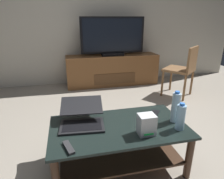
{
  "coord_description": "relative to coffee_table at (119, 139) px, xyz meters",
  "views": [
    {
      "loc": [
        -0.49,
        -1.59,
        1.29
      ],
      "look_at": [
        -0.04,
        0.32,
        0.56
      ],
      "focal_mm": 31.36,
      "sensor_mm": 36.0,
      "label": 1
    }
  ],
  "objects": [
    {
      "name": "television",
      "position": [
        0.49,
        2.3,
        0.66
      ],
      "size": [
        1.22,
        0.2,
        0.71
      ],
      "color": "black",
      "rests_on": "media_cabinet"
    },
    {
      "name": "media_cabinet",
      "position": [
        0.49,
        2.32,
        0.01
      ],
      "size": [
        1.81,
        0.44,
        0.6
      ],
      "color": "brown",
      "rests_on": "ground"
    },
    {
      "name": "ground_plane",
      "position": [
        0.09,
        0.18,
        -0.29
      ],
      "size": [
        7.68,
        7.68,
        0.0
      ],
      "primitive_type": "plane",
      "color": "#9E9384"
    },
    {
      "name": "coffee_table",
      "position": [
        0.0,
        0.0,
        0.0
      ],
      "size": [
        1.16,
        0.63,
        0.41
      ],
      "color": "black",
      "rests_on": "ground"
    },
    {
      "name": "water_bottle_far",
      "position": [
        0.51,
        -0.03,
        0.27
      ],
      "size": [
        0.07,
        0.07,
        0.29
      ],
      "color": "silver",
      "rests_on": "coffee_table"
    },
    {
      "name": "laptop",
      "position": [
        -0.3,
        0.12,
        0.19
      ],
      "size": [
        0.4,
        0.43,
        0.17
      ],
      "color": "black",
      "rests_on": "coffee_table"
    },
    {
      "name": "dining_chair",
      "position": [
        1.5,
        1.42,
        0.21
      ],
      "size": [
        0.62,
        0.62,
        0.86
      ],
      "color": "brown",
      "rests_on": "ground"
    },
    {
      "name": "water_bottle_near",
      "position": [
        0.48,
        -0.16,
        0.24
      ],
      "size": [
        0.07,
        0.07,
        0.23
      ],
      "color": "#99C6E5",
      "rests_on": "coffee_table"
    },
    {
      "name": "back_wall",
      "position": [
        0.09,
        2.64,
        1.11
      ],
      "size": [
        6.4,
        0.12,
        2.8
      ],
      "primitive_type": "cube",
      "color": "beige",
      "rests_on": "ground"
    },
    {
      "name": "tv_remote",
      "position": [
        -0.43,
        -0.22,
        0.14
      ],
      "size": [
        0.09,
        0.17,
        0.02
      ],
      "primitive_type": "cube",
      "rotation": [
        0.0,
        0.0,
        0.29
      ],
      "color": "#2D2D30",
      "rests_on": "coffee_table"
    },
    {
      "name": "router_box",
      "position": [
        0.18,
        -0.16,
        0.21
      ],
      "size": [
        0.13,
        0.11,
        0.17
      ],
      "color": "silver",
      "rests_on": "coffee_table"
    },
    {
      "name": "cell_phone",
      "position": [
        0.39,
        0.14,
        0.13
      ],
      "size": [
        0.14,
        0.15,
        0.01
      ],
      "primitive_type": "cube",
      "rotation": [
        0.0,
        0.0,
        -0.67
      ],
      "color": "black",
      "rests_on": "coffee_table"
    }
  ]
}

